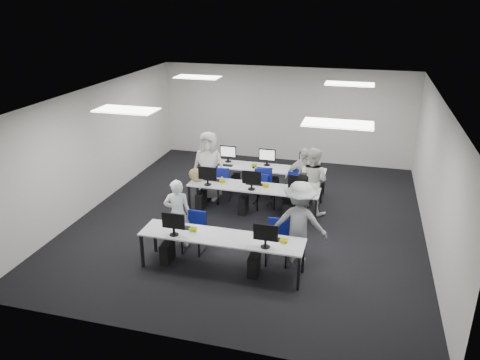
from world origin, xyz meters
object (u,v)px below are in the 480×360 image
(chair_2, at_px, (210,191))
(student_3, at_px, (303,177))
(chair_7, at_px, (298,194))
(desk_front, at_px, (221,239))
(chair_0, at_px, (195,239))
(photographer, at_px, (299,223))
(chair_6, at_px, (263,192))
(student_0, at_px, (178,214))
(student_2, at_px, (209,166))
(chair_4, at_px, (296,197))
(desk_mid, at_px, (253,188))
(chair_5, at_px, (222,188))
(chair_1, at_px, (277,249))
(student_1, at_px, (312,181))
(chair_3, at_px, (264,195))

(chair_2, bearing_deg, student_3, -9.24)
(chair_7, bearing_deg, desk_front, -93.42)
(chair_0, relative_size, chair_7, 0.92)
(photographer, bearing_deg, desk_front, 26.62)
(chair_0, xyz_separation_m, chair_6, (0.84, 2.83, -0.00))
(student_0, height_order, student_2, student_2)
(chair_4, relative_size, chair_6, 1.17)
(student_0, bearing_deg, chair_0, 147.86)
(desk_mid, bearing_deg, chair_5, 144.24)
(chair_1, height_order, chair_7, chair_7)
(chair_1, relative_size, student_1, 0.53)
(desk_front, relative_size, chair_4, 3.24)
(student_3, bearing_deg, chair_0, -136.96)
(chair_4, height_order, chair_6, chair_4)
(student_2, distance_m, student_3, 2.44)
(chair_3, distance_m, chair_7, 0.89)
(desk_front, distance_m, photographer, 1.57)
(chair_5, relative_size, student_1, 0.55)
(student_3, bearing_deg, desk_front, -121.86)
(student_1, relative_size, student_2, 0.92)
(chair_1, distance_m, student_3, 2.92)
(desk_mid, bearing_deg, chair_2, 160.53)
(student_0, distance_m, student_1, 3.52)
(chair_5, xyz_separation_m, chair_6, (1.10, 0.03, -0.02))
(chair_4, bearing_deg, chair_5, -163.05)
(chair_3, bearing_deg, chair_5, 147.64)
(chair_2, relative_size, chair_6, 1.08)
(student_3, bearing_deg, photographer, -97.98)
(chair_2, relative_size, chair_7, 0.99)
(chair_4, height_order, chair_7, chair_4)
(chair_0, xyz_separation_m, chair_1, (1.75, 0.02, 0.01))
(desk_mid, relative_size, chair_6, 3.78)
(student_2, height_order, student_3, student_2)
(student_0, distance_m, student_3, 3.58)
(student_2, height_order, photographer, student_2)
(desk_mid, height_order, chair_1, chair_1)
(chair_0, relative_size, chair_6, 1.01)
(chair_3, distance_m, student_2, 1.64)
(chair_6, height_order, student_0, student_0)
(student_2, bearing_deg, photographer, -40.84)
(chair_5, xyz_separation_m, student_1, (2.38, -0.24, 0.55))
(chair_5, distance_m, photographer, 3.62)
(chair_3, bearing_deg, chair_2, 160.97)
(chair_0, bearing_deg, desk_mid, 72.43)
(student_0, bearing_deg, photographer, 163.06)
(student_1, bearing_deg, student_0, 68.08)
(student_2, bearing_deg, desk_front, -65.26)
(chair_2, bearing_deg, chair_3, -16.00)
(desk_mid, xyz_separation_m, chair_6, (0.07, 0.77, -0.41))
(chair_5, relative_size, student_0, 0.59)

